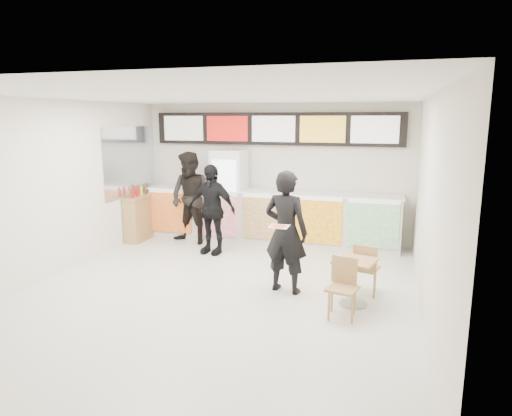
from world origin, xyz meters
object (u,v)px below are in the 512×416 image
at_px(customer_main, 286,232).
at_px(cafe_table, 355,274).
at_px(customer_left, 191,198).
at_px(customer_mid, 211,209).
at_px(condiment_ledge, 140,218).
at_px(drinks_fridge, 229,195).
at_px(service_counter, 270,216).

relative_size(customer_main, cafe_table, 1.33).
xyz_separation_m(customer_left, cafe_table, (3.68, -2.40, -0.52)).
relative_size(customer_mid, cafe_table, 1.24).
height_order(customer_left, condiment_ledge, customer_left).
bearing_deg(condiment_ledge, drinks_fridge, 19.52).
distance_m(drinks_fridge, customer_main, 3.35).
bearing_deg(customer_main, cafe_table, 178.45).
bearing_deg(customer_mid, drinks_fridge, 100.85).
relative_size(customer_mid, condiment_ledge, 1.52).
bearing_deg(service_counter, cafe_table, -55.12).
xyz_separation_m(drinks_fridge, customer_main, (1.93, -2.74, -0.04)).
height_order(customer_main, customer_left, customer_left).
height_order(service_counter, customer_main, customer_main).
distance_m(customer_left, condiment_ledge, 1.31).
xyz_separation_m(service_counter, customer_left, (-1.61, -0.56, 0.42)).
bearing_deg(cafe_table, condiment_ledge, 168.37).
bearing_deg(condiment_ledge, customer_left, 4.10).
height_order(drinks_fridge, customer_main, drinks_fridge).
distance_m(drinks_fridge, cafe_table, 4.27).
distance_m(customer_left, customer_mid, 0.91).
relative_size(service_counter, customer_mid, 3.10).
relative_size(customer_main, customer_left, 0.97).
xyz_separation_m(drinks_fridge, condiment_ledge, (-1.88, -0.67, -0.50)).
bearing_deg(drinks_fridge, customer_main, -54.95).
height_order(service_counter, customer_left, customer_left).
relative_size(service_counter, condiment_ledge, 4.71).
bearing_deg(customer_main, condiment_ledge, -17.59).
bearing_deg(condiment_ledge, service_counter, 13.02).
xyz_separation_m(service_counter, customer_main, (0.99, -2.73, 0.39)).
distance_m(drinks_fridge, customer_mid, 1.15).
bearing_deg(customer_mid, service_counter, 60.61).
distance_m(drinks_fridge, customer_left, 0.89).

